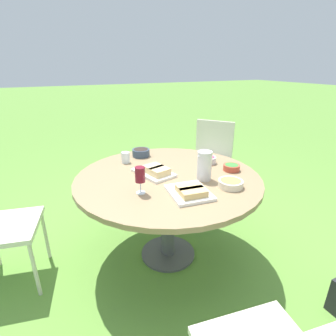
{
  "coord_description": "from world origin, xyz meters",
  "views": [
    {
      "loc": [
        0.78,
        1.61,
        1.49
      ],
      "look_at": [
        0.0,
        0.0,
        0.78
      ],
      "focal_mm": 28.0,
      "sensor_mm": 36.0,
      "label": 1
    }
  ],
  "objects_px": {
    "water_pitcher": "(204,166)",
    "wine_glass": "(140,176)",
    "dining_table": "(168,186)",
    "chair_near_right": "(211,154)"
  },
  "relations": [
    {
      "from": "water_pitcher",
      "to": "wine_glass",
      "type": "distance_m",
      "value": 0.48
    },
    {
      "from": "dining_table",
      "to": "wine_glass",
      "type": "distance_m",
      "value": 0.4
    },
    {
      "from": "water_pitcher",
      "to": "wine_glass",
      "type": "height_order",
      "value": "water_pitcher"
    },
    {
      "from": "chair_near_right",
      "to": "water_pitcher",
      "type": "relative_size",
      "value": 4.25
    },
    {
      "from": "dining_table",
      "to": "wine_glass",
      "type": "relative_size",
      "value": 7.64
    },
    {
      "from": "dining_table",
      "to": "chair_near_right",
      "type": "distance_m",
      "value": 1.2
    },
    {
      "from": "dining_table",
      "to": "wine_glass",
      "type": "height_order",
      "value": "wine_glass"
    },
    {
      "from": "dining_table",
      "to": "water_pitcher",
      "type": "height_order",
      "value": "water_pitcher"
    },
    {
      "from": "chair_near_right",
      "to": "dining_table",
      "type": "bearing_deg",
      "value": 39.46
    },
    {
      "from": "dining_table",
      "to": "water_pitcher",
      "type": "xyz_separation_m",
      "value": [
        -0.2,
        0.17,
        0.19
      ]
    }
  ]
}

